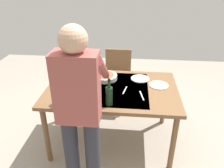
# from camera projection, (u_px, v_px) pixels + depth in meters

# --- Properties ---
(ground_plane) EXTENTS (6.00, 6.00, 0.00)m
(ground_plane) POSITION_uv_depth(u_px,v_px,m) (112.00, 139.00, 3.00)
(ground_plane) COLOR #9E9384
(dining_table) EXTENTS (1.53, 1.00, 0.78)m
(dining_table) POSITION_uv_depth(u_px,v_px,m) (112.00, 93.00, 2.68)
(dining_table) COLOR brown
(dining_table) RESTS_ON ground_plane
(chair_near) EXTENTS (0.40, 0.40, 0.91)m
(chair_near) POSITION_uv_depth(u_px,v_px,m) (118.00, 75.00, 3.53)
(chair_near) COLOR #523019
(chair_near) RESTS_ON ground_plane
(person_server) EXTENTS (0.42, 0.61, 1.69)m
(person_server) POSITION_uv_depth(u_px,v_px,m) (79.00, 110.00, 1.90)
(person_server) COLOR #2D2D38
(person_server) RESTS_ON ground_plane
(wine_bottle) EXTENTS (0.07, 0.07, 0.30)m
(wine_bottle) POSITION_uv_depth(u_px,v_px,m) (109.00, 95.00, 2.27)
(wine_bottle) COLOR black
(wine_bottle) RESTS_ON dining_table
(wine_glass_left) EXTENTS (0.07, 0.07, 0.15)m
(wine_glass_left) POSITION_uv_depth(u_px,v_px,m) (74.00, 82.00, 2.53)
(wine_glass_left) COLOR white
(wine_glass_left) RESTS_ON dining_table
(wine_glass_right) EXTENTS (0.07, 0.07, 0.15)m
(wine_glass_right) POSITION_uv_depth(u_px,v_px,m) (82.00, 92.00, 2.33)
(wine_glass_right) COLOR white
(wine_glass_right) RESTS_ON dining_table
(water_cup_near_left) EXTENTS (0.07, 0.07, 0.10)m
(water_cup_near_left) POSITION_uv_depth(u_px,v_px,m) (82.00, 73.00, 2.90)
(water_cup_near_left) COLOR silver
(water_cup_near_left) RESTS_ON dining_table
(water_cup_near_right) EXTENTS (0.06, 0.06, 0.11)m
(water_cup_near_right) POSITION_uv_depth(u_px,v_px,m) (57.00, 99.00, 2.31)
(water_cup_near_right) COLOR silver
(water_cup_near_right) RESTS_ON dining_table
(water_cup_far_left) EXTENTS (0.08, 0.08, 0.09)m
(water_cup_far_left) POSITION_uv_depth(u_px,v_px,m) (88.00, 90.00, 2.51)
(water_cup_far_left) COLOR silver
(water_cup_far_left) RESTS_ON dining_table
(serving_bowl_pasta) EXTENTS (0.30, 0.30, 0.07)m
(serving_bowl_pasta) POSITION_uv_depth(u_px,v_px,m) (105.00, 77.00, 2.84)
(serving_bowl_pasta) COLOR silver
(serving_bowl_pasta) RESTS_ON dining_table
(side_bowl_salad) EXTENTS (0.18, 0.18, 0.07)m
(side_bowl_salad) POSITION_uv_depth(u_px,v_px,m) (77.00, 81.00, 2.73)
(side_bowl_salad) COLOR silver
(side_bowl_salad) RESTS_ON dining_table
(dinner_plate_near) EXTENTS (0.23, 0.23, 0.01)m
(dinner_plate_near) POSITION_uv_depth(u_px,v_px,m) (140.00, 79.00, 2.84)
(dinner_plate_near) COLOR silver
(dinner_plate_near) RESTS_ON dining_table
(dinner_plate_far) EXTENTS (0.23, 0.23, 0.01)m
(dinner_plate_far) POSITION_uv_depth(u_px,v_px,m) (159.00, 85.00, 2.69)
(dinner_plate_far) COLOR silver
(dinner_plate_far) RESTS_ON dining_table
(table_knife) EXTENTS (0.05, 0.20, 0.00)m
(table_knife) POSITION_uv_depth(u_px,v_px,m) (142.00, 96.00, 2.48)
(table_knife) COLOR silver
(table_knife) RESTS_ON dining_table
(table_fork) EXTENTS (0.05, 0.18, 0.00)m
(table_fork) POSITION_uv_depth(u_px,v_px,m) (125.00, 90.00, 2.58)
(table_fork) COLOR silver
(table_fork) RESTS_ON dining_table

